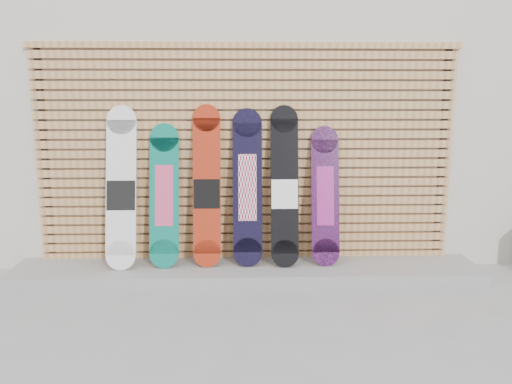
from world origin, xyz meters
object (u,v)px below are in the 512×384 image
(snowboard_0, at_px, (121,188))
(snowboard_2, at_px, (207,187))
(snowboard_5, at_px, (325,196))
(snowboard_1, at_px, (164,195))
(snowboard_4, at_px, (285,187))
(snowboard_3, at_px, (247,187))

(snowboard_0, xyz_separation_m, snowboard_2, (0.83, 0.03, 0.00))
(snowboard_5, bearing_deg, snowboard_1, -179.68)
(snowboard_4, bearing_deg, snowboard_3, 177.32)
(snowboard_2, distance_m, snowboard_3, 0.40)
(snowboard_0, xyz_separation_m, snowboard_5, (2.00, 0.03, -0.09))
(snowboard_3, distance_m, snowboard_4, 0.37)
(snowboard_0, bearing_deg, snowboard_1, 3.57)
(snowboard_2, relative_size, snowboard_5, 1.16)
(snowboard_3, bearing_deg, snowboard_4, -2.68)
(snowboard_0, bearing_deg, snowboard_5, 0.99)
(snowboard_2, bearing_deg, snowboard_3, 0.43)
(snowboard_5, bearing_deg, snowboard_0, -179.01)
(snowboard_1, relative_size, snowboard_4, 0.89)
(snowboard_1, distance_m, snowboard_5, 1.59)
(snowboard_3, bearing_deg, snowboard_0, -178.33)
(snowboard_3, bearing_deg, snowboard_2, -179.57)
(snowboard_0, relative_size, snowboard_5, 1.15)
(snowboard_3, height_order, snowboard_5, snowboard_3)
(snowboard_2, xyz_separation_m, snowboard_3, (0.40, 0.00, -0.01))
(snowboard_2, bearing_deg, snowboard_0, -177.73)
(snowboard_3, height_order, snowboard_4, snowboard_4)
(snowboard_4, bearing_deg, snowboard_1, 179.66)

